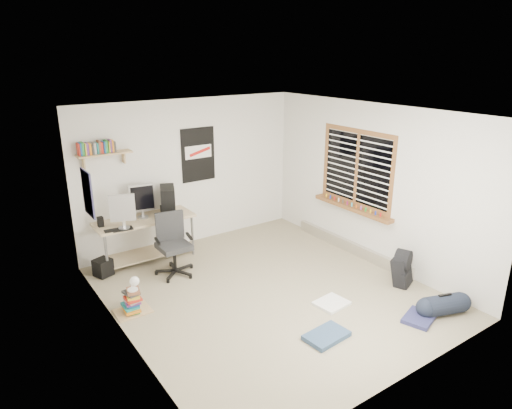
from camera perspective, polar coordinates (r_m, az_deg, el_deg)
floor at (r=6.55m, az=1.46°, el=-10.88°), size 4.00×4.50×0.01m
ceiling at (r=5.75m, az=1.66°, el=11.46°), size 4.00×4.50×0.01m
back_wall at (r=7.89m, az=-8.19°, el=3.95°), size 4.00×0.01×2.50m
left_wall at (r=5.18m, az=-16.69°, el=-4.56°), size 0.01×4.50×2.50m
right_wall at (r=7.35m, az=14.28°, el=2.47°), size 0.01×4.50×2.50m
desk at (r=7.57m, az=-13.70°, el=-4.10°), size 1.63×0.94×0.70m
monitor_left at (r=7.01m, az=-16.27°, el=-1.43°), size 0.38×0.22×0.41m
monitor_right at (r=7.38m, az=-14.05°, el=-0.15°), size 0.40×0.15×0.43m
pc_tower at (r=7.42m, az=-10.95°, el=0.38°), size 0.38×0.51×0.48m
keyboard at (r=7.06m, az=-16.79°, el=-3.04°), size 0.43×0.19×0.02m
speaker_left at (r=7.24m, az=-18.87°, el=-2.10°), size 0.08×0.08×0.17m
speaker_right at (r=7.41m, az=-11.49°, el=-0.85°), size 0.12×0.12×0.19m
office_chair at (r=6.93m, az=-10.24°, el=-4.90°), size 0.73×0.73×0.95m
wall_shelf at (r=7.15m, az=-18.42°, el=6.04°), size 0.80×0.22×0.24m
poster_back_wall at (r=7.86m, az=-7.23°, el=6.20°), size 0.62×0.03×0.92m
poster_left_wall at (r=6.20m, az=-20.30°, el=1.32°), size 0.02×0.42×0.60m
window at (r=7.45m, az=12.40°, el=4.43°), size 0.10×1.50×1.26m
baseboard_heater at (r=7.89m, az=11.75°, el=-5.19°), size 0.08×2.50×0.18m
backpack at (r=6.99m, az=17.75°, el=-7.96°), size 0.39×0.36×0.43m
duffel_bag at (r=6.45m, az=22.41°, el=-11.47°), size 0.34×0.34×0.52m
tshirt at (r=6.32m, az=9.42°, el=-12.08°), size 0.45×0.39×0.04m
jeans_a at (r=5.67m, az=8.81°, el=-15.90°), size 0.55×0.37×0.06m
jeans_b at (r=6.27m, az=19.71°, el=-13.22°), size 0.51×0.45×0.05m
book_stack at (r=6.24m, az=-15.26°, el=-11.61°), size 0.49×0.43×0.30m
desk_lamp at (r=6.11m, az=-15.20°, el=-9.78°), size 0.21×0.26×0.22m
subwoofer at (r=7.28m, az=-18.58°, el=-7.46°), size 0.30×0.30×0.26m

